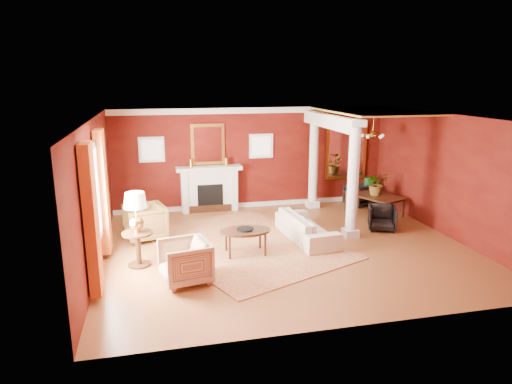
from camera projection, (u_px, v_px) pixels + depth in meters
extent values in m
plane|color=brown|center=(286.00, 247.00, 10.30)|extent=(8.00, 8.00, 0.00)
cube|color=#5D170C|center=(252.00, 158.00, 13.26)|extent=(8.00, 0.04, 2.90)
cube|color=#5D170C|center=(355.00, 237.00, 6.64)|extent=(8.00, 0.04, 2.90)
cube|color=#5D170C|center=(94.00, 195.00, 9.09)|extent=(0.04, 7.00, 2.90)
cube|color=#5D170C|center=(449.00, 176.00, 10.81)|extent=(0.04, 7.00, 2.90)
cube|color=silver|center=(288.00, 117.00, 9.60)|extent=(8.00, 7.00, 0.04)
cube|color=white|center=(209.00, 190.00, 13.03)|extent=(1.60, 0.34, 1.20)
cube|color=black|center=(210.00, 197.00, 12.90)|extent=(0.72, 0.03, 0.70)
cube|color=black|center=(211.00, 208.00, 12.98)|extent=(1.20, 0.05, 0.20)
cube|color=white|center=(209.00, 168.00, 12.83)|extent=(1.85, 0.42, 0.10)
cube|color=white|center=(185.00, 192.00, 12.85)|extent=(0.16, 0.40, 1.20)
cube|color=white|center=(234.00, 189.00, 13.15)|extent=(0.16, 0.40, 1.20)
cube|color=gold|center=(208.00, 144.00, 12.83)|extent=(0.95, 0.06, 1.15)
cube|color=white|center=(208.00, 144.00, 12.80)|extent=(0.78, 0.02, 0.98)
cube|color=white|center=(152.00, 150.00, 12.53)|extent=(0.70, 0.06, 0.70)
cube|color=white|center=(152.00, 150.00, 12.50)|extent=(0.54, 0.02, 0.54)
cube|color=white|center=(261.00, 146.00, 13.20)|extent=(0.70, 0.06, 0.70)
cube|color=white|center=(261.00, 146.00, 13.17)|extent=(0.54, 0.02, 0.54)
cube|color=white|center=(91.00, 197.00, 8.50)|extent=(0.03, 1.30, 1.70)
cube|color=white|center=(88.00, 207.00, 7.85)|extent=(0.08, 0.10, 1.90)
cube|color=white|center=(97.00, 188.00, 9.17)|extent=(0.08, 0.10, 1.90)
cube|color=#B04A1E|center=(91.00, 220.00, 7.61)|extent=(0.18, 0.55, 2.60)
cube|color=#B04A1E|center=(103.00, 192.00, 9.51)|extent=(0.18, 0.55, 2.60)
cube|color=white|center=(350.00, 233.00, 10.92)|extent=(0.34, 0.34, 0.20)
cylinder|color=white|center=(353.00, 178.00, 10.60)|extent=(0.26, 0.26, 2.50)
cube|color=white|center=(356.00, 123.00, 10.29)|extent=(0.36, 0.36, 0.16)
cube|color=white|center=(312.00, 204.00, 13.48)|extent=(0.34, 0.34, 0.20)
cylinder|color=white|center=(314.00, 159.00, 13.15)|extent=(0.26, 0.26, 2.50)
cube|color=white|center=(315.00, 114.00, 12.85)|extent=(0.36, 0.36, 0.16)
cube|color=white|center=(329.00, 121.00, 11.83)|extent=(0.30, 3.20, 0.32)
cube|color=gold|center=(373.00, 111.00, 11.87)|extent=(2.30, 3.40, 0.04)
cube|color=gold|center=(346.00, 151.00, 13.82)|extent=(1.30, 0.06, 1.70)
cube|color=white|center=(347.00, 152.00, 13.79)|extent=(1.10, 0.02, 1.50)
cylinder|color=#B68E39|center=(374.00, 122.00, 12.00)|extent=(0.02, 0.02, 0.65)
sphere|color=#B68E39|center=(373.00, 135.00, 12.08)|extent=(0.20, 0.20, 0.20)
sphere|color=#F3E9CE|center=(382.00, 136.00, 12.15)|extent=(0.09, 0.09, 0.09)
sphere|color=#F3E9CE|center=(371.00, 135.00, 12.36)|extent=(0.09, 0.09, 0.09)
sphere|color=#F3E9CE|center=(362.00, 135.00, 12.20)|extent=(0.09, 0.09, 0.09)
sphere|color=#F3E9CE|center=(368.00, 137.00, 11.88)|extent=(0.09, 0.09, 0.09)
sphere|color=#F3E9CE|center=(381.00, 137.00, 11.86)|extent=(0.09, 0.09, 0.09)
cube|color=white|center=(253.00, 110.00, 12.89)|extent=(8.00, 0.08, 0.16)
cube|color=white|center=(253.00, 204.00, 13.56)|extent=(8.00, 0.08, 0.12)
cube|color=maroon|center=(245.00, 244.00, 10.43)|extent=(4.79, 5.38, 0.02)
imported|color=beige|center=(307.00, 223.00, 10.69)|extent=(0.80, 2.13, 0.82)
imported|color=black|center=(145.00, 221.00, 10.69)|extent=(1.02, 1.07, 0.92)
imported|color=tan|center=(185.00, 260.00, 8.43)|extent=(0.95, 0.99, 0.88)
cylinder|color=black|center=(245.00, 231.00, 9.76)|extent=(1.09, 1.09, 0.05)
cylinder|color=black|center=(230.00, 249.00, 9.51)|extent=(0.05, 0.05, 0.50)
cylinder|color=black|center=(265.00, 246.00, 9.68)|extent=(0.05, 0.05, 0.50)
cylinder|color=black|center=(226.00, 241.00, 9.97)|extent=(0.05, 0.05, 0.50)
cylinder|color=black|center=(260.00, 238.00, 10.13)|extent=(0.05, 0.05, 0.50)
imported|color=black|center=(247.00, 226.00, 9.72)|extent=(0.15, 0.04, 0.20)
cylinder|color=black|center=(139.00, 264.00, 9.28)|extent=(0.45, 0.45, 0.04)
cylinder|color=black|center=(138.00, 249.00, 9.20)|extent=(0.10, 0.10, 0.69)
cylinder|color=black|center=(137.00, 233.00, 9.11)|extent=(0.61, 0.61, 0.04)
sphere|color=#B68E39|center=(137.00, 223.00, 9.06)|extent=(0.29, 0.29, 0.29)
cylinder|color=#B68E39|center=(136.00, 213.00, 9.01)|extent=(0.03, 0.03, 0.31)
cone|color=#F3E9CE|center=(135.00, 200.00, 8.95)|extent=(0.45, 0.45, 0.31)
imported|color=black|center=(375.00, 199.00, 12.73)|extent=(1.13, 1.66, 0.88)
imported|color=black|center=(382.00, 217.00, 11.40)|extent=(0.85, 0.83, 0.68)
imported|color=black|center=(359.00, 194.00, 13.63)|extent=(0.86, 0.84, 0.70)
sphere|color=#14401D|center=(368.00, 198.00, 13.85)|extent=(0.34, 0.34, 0.34)
cylinder|color=#14401D|center=(369.00, 190.00, 13.79)|extent=(0.31, 0.31, 0.81)
imported|color=#26591E|center=(377.00, 175.00, 12.52)|extent=(0.70, 0.75, 0.50)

